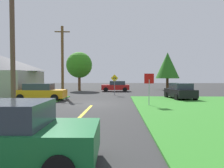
{
  "coord_description": "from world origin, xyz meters",
  "views": [
    {
      "loc": [
        2.21,
        -16.71,
        2.22
      ],
      "look_at": [
        1.48,
        2.26,
        1.58
      ],
      "focal_mm": 32.62,
      "sensor_mm": 36.0,
      "label": 1
    }
  ],
  "objects_px": {
    "pine_tree_center": "(79,65)",
    "car_on_crossroad": "(180,91)",
    "parked_car_near_building": "(41,92)",
    "oak_tree_left": "(167,66)",
    "utility_pole_near": "(13,43)",
    "car_approaching_junction": "(116,86)",
    "stop_sign": "(149,83)",
    "direction_sign": "(115,82)",
    "car_behind_on_main_road": "(6,134)",
    "utility_pole_mid": "(62,60)",
    "barn": "(0,76)"
  },
  "relations": [
    {
      "from": "utility_pole_near",
      "to": "pine_tree_center",
      "type": "distance_m",
      "value": 19.99
    },
    {
      "from": "direction_sign",
      "to": "barn",
      "type": "distance_m",
      "value": 12.81
    },
    {
      "from": "parked_car_near_building",
      "to": "barn",
      "type": "relative_size",
      "value": 0.59
    },
    {
      "from": "stop_sign",
      "to": "pine_tree_center",
      "type": "xyz_separation_m",
      "value": [
        -8.89,
        17.67,
        2.44
      ]
    },
    {
      "from": "car_approaching_junction",
      "to": "direction_sign",
      "type": "bearing_deg",
      "value": 87.29
    },
    {
      "from": "stop_sign",
      "to": "car_behind_on_main_road",
      "type": "distance_m",
      "value": 11.83
    },
    {
      "from": "oak_tree_left",
      "to": "barn",
      "type": "distance_m",
      "value": 25.66
    },
    {
      "from": "utility_pole_mid",
      "to": "direction_sign",
      "type": "xyz_separation_m",
      "value": [
        6.27,
        0.34,
        -2.68
      ]
    },
    {
      "from": "car_behind_on_main_road",
      "to": "utility_pole_mid",
      "type": "relative_size",
      "value": 0.53
    },
    {
      "from": "stop_sign",
      "to": "car_behind_on_main_road",
      "type": "relative_size",
      "value": 0.56
    },
    {
      "from": "stop_sign",
      "to": "pine_tree_center",
      "type": "height_order",
      "value": "pine_tree_center"
    },
    {
      "from": "car_approaching_junction",
      "to": "car_behind_on_main_road",
      "type": "bearing_deg",
      "value": 82.73
    },
    {
      "from": "pine_tree_center",
      "to": "car_on_crossroad",
      "type": "bearing_deg",
      "value": -44.84
    },
    {
      "from": "pine_tree_center",
      "to": "direction_sign",
      "type": "bearing_deg",
      "value": -54.92
    },
    {
      "from": "car_approaching_junction",
      "to": "utility_pole_near",
      "type": "xyz_separation_m",
      "value": [
        -6.46,
        -18.31,
        3.69
      ]
    },
    {
      "from": "parked_car_near_building",
      "to": "utility_pole_near",
      "type": "xyz_separation_m",
      "value": [
        0.44,
        -5.75,
        3.68
      ]
    },
    {
      "from": "utility_pole_mid",
      "to": "barn",
      "type": "bearing_deg",
      "value": -157.71
    },
    {
      "from": "parked_car_near_building",
      "to": "utility_pole_near",
      "type": "distance_m",
      "value": 6.84
    },
    {
      "from": "stop_sign",
      "to": "barn",
      "type": "height_order",
      "value": "barn"
    },
    {
      "from": "parked_car_near_building",
      "to": "car_approaching_junction",
      "type": "distance_m",
      "value": 14.33
    },
    {
      "from": "car_approaching_junction",
      "to": "utility_pole_mid",
      "type": "relative_size",
      "value": 0.52
    },
    {
      "from": "parked_car_near_building",
      "to": "stop_sign",
      "type": "bearing_deg",
      "value": -20.55
    },
    {
      "from": "car_behind_on_main_road",
      "to": "pine_tree_center",
      "type": "bearing_deg",
      "value": 95.85
    },
    {
      "from": "utility_pole_mid",
      "to": "pine_tree_center",
      "type": "distance_m",
      "value": 8.92
    },
    {
      "from": "oak_tree_left",
      "to": "pine_tree_center",
      "type": "bearing_deg",
      "value": -170.2
    },
    {
      "from": "utility_pole_near",
      "to": "direction_sign",
      "type": "distance_m",
      "value": 13.43
    },
    {
      "from": "stop_sign",
      "to": "parked_car_near_building",
      "type": "relative_size",
      "value": 0.54
    },
    {
      "from": "stop_sign",
      "to": "barn",
      "type": "xyz_separation_m",
      "value": [
        -15.33,
        6.22,
        0.55
      ]
    },
    {
      "from": "car_behind_on_main_road",
      "to": "utility_pole_near",
      "type": "bearing_deg",
      "value": 115.23
    },
    {
      "from": "utility_pole_mid",
      "to": "pine_tree_center",
      "type": "height_order",
      "value": "utility_pole_mid"
    },
    {
      "from": "stop_sign",
      "to": "direction_sign",
      "type": "distance_m",
      "value": 9.54
    },
    {
      "from": "parked_car_near_building",
      "to": "oak_tree_left",
      "type": "xyz_separation_m",
      "value": [
        15.82,
        16.82,
        3.43
      ]
    },
    {
      "from": "car_approaching_junction",
      "to": "utility_pole_near",
      "type": "relative_size",
      "value": 0.49
    },
    {
      "from": "oak_tree_left",
      "to": "barn",
      "type": "bearing_deg",
      "value": -146.73
    },
    {
      "from": "car_behind_on_main_road",
      "to": "parked_car_near_building",
      "type": "relative_size",
      "value": 0.96
    },
    {
      "from": "stop_sign",
      "to": "parked_car_near_building",
      "type": "bearing_deg",
      "value": -30.92
    },
    {
      "from": "car_on_crossroad",
      "to": "utility_pole_mid",
      "type": "xyz_separation_m",
      "value": [
        -12.96,
        3.72,
        3.46
      ]
    },
    {
      "from": "stop_sign",
      "to": "direction_sign",
      "type": "relative_size",
      "value": 0.98
    },
    {
      "from": "barn",
      "to": "stop_sign",
      "type": "bearing_deg",
      "value": -22.07
    },
    {
      "from": "car_on_crossroad",
      "to": "direction_sign",
      "type": "bearing_deg",
      "value": 50.7
    },
    {
      "from": "car_approaching_junction",
      "to": "utility_pole_near",
      "type": "distance_m",
      "value": 19.76
    },
    {
      "from": "car_behind_on_main_road",
      "to": "utility_pole_mid",
      "type": "bearing_deg",
      "value": 100.04
    },
    {
      "from": "stop_sign",
      "to": "car_on_crossroad",
      "type": "distance_m",
      "value": 6.39
    },
    {
      "from": "oak_tree_left",
      "to": "car_on_crossroad",
      "type": "bearing_deg",
      "value": -98.39
    },
    {
      "from": "stop_sign",
      "to": "car_approaching_junction",
      "type": "relative_size",
      "value": 0.57
    },
    {
      "from": "oak_tree_left",
      "to": "pine_tree_center",
      "type": "distance_m",
      "value": 15.17
    },
    {
      "from": "car_approaching_junction",
      "to": "oak_tree_left",
      "type": "bearing_deg",
      "value": -157.05
    },
    {
      "from": "car_behind_on_main_road",
      "to": "car_approaching_junction",
      "type": "distance_m",
      "value": 26.74
    },
    {
      "from": "parked_car_near_building",
      "to": "car_approaching_junction",
      "type": "height_order",
      "value": "same"
    },
    {
      "from": "stop_sign",
      "to": "direction_sign",
      "type": "bearing_deg",
      "value": -84.03
    }
  ]
}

